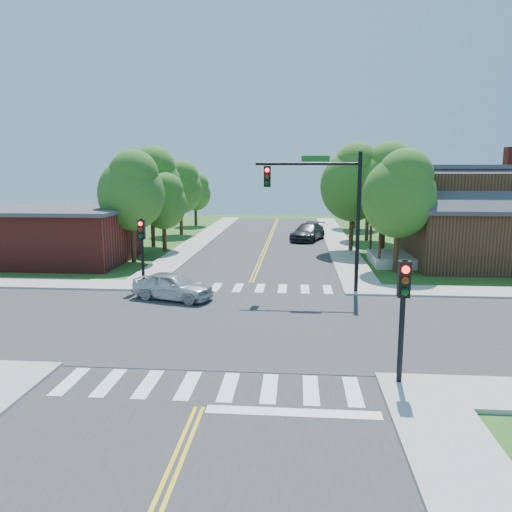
# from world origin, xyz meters

# --- Properties ---
(ground) EXTENTS (100.00, 100.00, 0.00)m
(ground) POSITION_xyz_m (0.00, 0.00, 0.00)
(ground) COLOR #2F571B
(ground) RESTS_ON ground
(road_ns) EXTENTS (10.00, 90.00, 0.04)m
(road_ns) POSITION_xyz_m (0.00, 0.00, 0.02)
(road_ns) COLOR #2D2D30
(road_ns) RESTS_ON ground
(road_ew) EXTENTS (90.00, 10.00, 0.04)m
(road_ew) POSITION_xyz_m (0.00, 0.00, 0.03)
(road_ew) COLOR #2D2D30
(road_ew) RESTS_ON ground
(intersection_patch) EXTENTS (10.20, 10.20, 0.06)m
(intersection_patch) POSITION_xyz_m (0.00, 0.00, 0.00)
(intersection_patch) COLOR #2D2D30
(intersection_patch) RESTS_ON ground
(sidewalk_ne) EXTENTS (40.00, 40.00, 0.14)m
(sidewalk_ne) POSITION_xyz_m (15.82, 15.82, 0.07)
(sidewalk_ne) COLOR #9E9B93
(sidewalk_ne) RESTS_ON ground
(sidewalk_nw) EXTENTS (40.00, 40.00, 0.14)m
(sidewalk_nw) POSITION_xyz_m (-15.82, 15.82, 0.07)
(sidewalk_nw) COLOR #9E9B93
(sidewalk_nw) RESTS_ON ground
(crosswalk_north) EXTENTS (8.85, 2.00, 0.01)m
(crosswalk_north) POSITION_xyz_m (0.00, 6.20, 0.05)
(crosswalk_north) COLOR white
(crosswalk_north) RESTS_ON ground
(crosswalk_south) EXTENTS (8.85, 2.00, 0.01)m
(crosswalk_south) POSITION_xyz_m (0.00, -6.20, 0.05)
(crosswalk_south) COLOR white
(crosswalk_south) RESTS_ON ground
(centerline) EXTENTS (0.30, 90.00, 0.01)m
(centerline) POSITION_xyz_m (0.00, 0.00, 0.05)
(centerline) COLOR gold
(centerline) RESTS_ON ground
(stop_bar) EXTENTS (4.60, 0.45, 0.09)m
(stop_bar) POSITION_xyz_m (2.50, -7.60, 0.00)
(stop_bar) COLOR white
(stop_bar) RESTS_ON ground
(signal_mast_ne) EXTENTS (5.30, 0.42, 7.20)m
(signal_mast_ne) POSITION_xyz_m (3.91, 5.59, 4.85)
(signal_mast_ne) COLOR black
(signal_mast_ne) RESTS_ON ground
(signal_pole_se) EXTENTS (0.34, 0.42, 3.80)m
(signal_pole_se) POSITION_xyz_m (5.60, -5.62, 2.66)
(signal_pole_se) COLOR black
(signal_pole_se) RESTS_ON ground
(signal_pole_nw) EXTENTS (0.34, 0.42, 3.80)m
(signal_pole_nw) POSITION_xyz_m (-5.60, 5.58, 2.66)
(signal_pole_nw) COLOR black
(signal_pole_nw) RESTS_ON ground
(house_ne) EXTENTS (13.05, 8.80, 7.11)m
(house_ne) POSITION_xyz_m (15.11, 14.23, 3.33)
(house_ne) COLOR black
(house_ne) RESTS_ON ground
(building_nw) EXTENTS (10.40, 8.40, 3.73)m
(building_nw) POSITION_xyz_m (-14.20, 13.20, 1.88)
(building_nw) COLOR maroon
(building_nw) RESTS_ON ground
(tree_e_a) EXTENTS (4.47, 4.25, 7.61)m
(tree_e_a) POSITION_xyz_m (8.76, 11.29, 4.98)
(tree_e_a) COLOR #382314
(tree_e_a) RESTS_ON ground
(tree_e_b) EXTENTS (4.93, 4.69, 8.39)m
(tree_e_b) POSITION_xyz_m (9.11, 18.33, 5.50)
(tree_e_b) COLOR #382314
(tree_e_b) RESTS_ON ground
(tree_e_c) EXTENTS (4.78, 4.54, 8.13)m
(tree_e_c) POSITION_xyz_m (8.91, 25.66, 5.33)
(tree_e_c) COLOR #382314
(tree_e_c) RESTS_ON ground
(tree_e_d) EXTENTS (4.86, 4.62, 8.26)m
(tree_e_d) POSITION_xyz_m (8.84, 35.11, 5.41)
(tree_e_d) COLOR #382314
(tree_e_d) RESTS_ON ground
(tree_w_a) EXTENTS (4.51, 4.29, 7.67)m
(tree_w_a) POSITION_xyz_m (-8.67, 13.44, 5.02)
(tree_w_a) COLOR #382314
(tree_w_a) RESTS_ON ground
(tree_w_b) EXTENTS (4.84, 4.60, 8.22)m
(tree_w_b) POSITION_xyz_m (-9.28, 20.31, 5.39)
(tree_w_b) COLOR #382314
(tree_w_b) RESTS_ON ground
(tree_w_c) EXTENTS (4.25, 4.04, 7.22)m
(tree_w_c) POSITION_xyz_m (-8.80, 28.36, 4.73)
(tree_w_c) COLOR #382314
(tree_w_c) RESTS_ON ground
(tree_w_d) EXTENTS (3.53, 3.35, 6.00)m
(tree_w_d) POSITION_xyz_m (-9.00, 36.46, 3.92)
(tree_w_d) COLOR #382314
(tree_w_d) RESTS_ON ground
(tree_house) EXTENTS (4.93, 4.68, 8.38)m
(tree_house) POSITION_xyz_m (6.79, 18.96, 5.49)
(tree_house) COLOR #382314
(tree_house) RESTS_ON ground
(tree_bldg) EXTENTS (3.60, 3.42, 6.12)m
(tree_bldg) POSITION_xyz_m (-7.73, 18.11, 4.00)
(tree_bldg) COLOR #382314
(tree_bldg) RESTS_ON ground
(car_silver) EXTENTS (3.92, 4.95, 1.37)m
(car_silver) POSITION_xyz_m (-3.48, 3.50, 0.68)
(car_silver) COLOR silver
(car_silver) RESTS_ON ground
(car_dgrey) EXTENTS (5.21, 6.49, 1.52)m
(car_dgrey) POSITION_xyz_m (3.50, 24.97, 0.76)
(car_dgrey) COLOR #27282B
(car_dgrey) RESTS_ON ground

